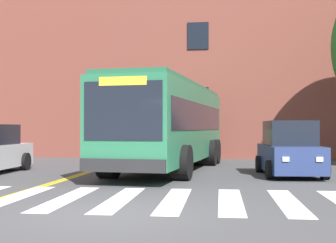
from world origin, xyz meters
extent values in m
plane|color=#424244|center=(0.00, 0.00, 0.00)|extent=(120.00, 120.00, 0.00)
cube|color=white|center=(-2.58, 1.74, 0.00)|extent=(0.63, 3.82, 0.01)
cube|color=white|center=(-1.35, 1.77, 0.00)|extent=(0.63, 3.82, 0.01)
cube|color=white|center=(-0.12, 1.81, 0.00)|extent=(0.63, 3.82, 0.01)
cube|color=white|center=(1.11, 1.84, 0.00)|extent=(0.63, 3.82, 0.01)
cube|color=white|center=(2.34, 1.88, 0.00)|extent=(0.63, 3.82, 0.01)
cube|color=white|center=(3.57, 1.91, 0.00)|extent=(0.63, 3.82, 0.01)
cube|color=gold|center=(-2.87, 15.81, 0.00)|extent=(0.12, 36.00, 0.01)
cube|color=gold|center=(-2.71, 15.81, 0.00)|extent=(0.12, 36.00, 0.01)
cube|color=#28704C|center=(-0.02, 9.19, 1.75)|extent=(3.52, 10.92, 2.68)
cube|color=black|center=(1.22, 9.06, 2.02)|extent=(1.00, 9.82, 0.96)
cube|color=black|center=(-1.26, 9.31, 2.02)|extent=(1.00, 9.82, 0.96)
cube|color=black|center=(-0.55, 3.84, 2.07)|extent=(2.22, 0.24, 1.61)
cube|color=yellow|center=(-0.56, 3.83, 2.87)|extent=(1.36, 0.16, 0.24)
cube|color=#232326|center=(-0.56, 3.81, 0.59)|extent=(2.42, 0.34, 0.36)
cube|color=#246444|center=(-0.02, 9.19, 3.17)|extent=(3.33, 10.48, 0.16)
cylinder|color=black|center=(0.82, 5.76, 0.54)|extent=(0.66, 1.13, 1.08)
cylinder|color=black|center=(-1.53, 5.99, 0.54)|extent=(0.66, 1.13, 1.08)
cylinder|color=black|center=(1.39, 11.47, 0.54)|extent=(0.66, 1.13, 1.08)
cylinder|color=black|center=(-0.96, 11.70, 0.54)|extent=(0.66, 1.13, 1.08)
cylinder|color=black|center=(1.50, 12.57, 0.54)|extent=(0.66, 1.13, 1.08)
cylinder|color=black|center=(-0.85, 12.80, 0.54)|extent=(0.66, 1.13, 1.08)
cylinder|color=black|center=(-5.41, 8.30, 0.33)|extent=(0.25, 0.67, 0.66)
cube|color=navy|center=(4.27, 7.62, 0.59)|extent=(1.96, 3.80, 0.85)
cube|color=black|center=(4.27, 7.66, 1.43)|extent=(1.65, 2.14, 0.82)
cube|color=white|center=(4.92, 5.82, 0.68)|extent=(0.20, 0.06, 0.14)
cube|color=white|center=(3.94, 5.73, 0.68)|extent=(0.20, 0.06, 0.14)
cylinder|color=black|center=(5.21, 6.56, 0.30)|extent=(0.27, 0.62, 0.60)
cylinder|color=black|center=(3.53, 6.41, 0.30)|extent=(0.27, 0.62, 0.60)
cylinder|color=black|center=(5.01, 8.83, 0.30)|extent=(0.27, 0.62, 0.60)
cylinder|color=black|center=(3.33, 8.68, 0.30)|extent=(0.27, 0.62, 0.60)
cube|color=black|center=(0.45, 19.76, 0.55)|extent=(1.98, 3.87, 0.77)
cube|color=black|center=(0.45, 19.80, 1.36)|extent=(1.71, 2.17, 0.86)
cube|color=white|center=(0.86, 17.82, 0.62)|extent=(0.20, 0.05, 0.14)
cube|color=white|center=(-0.19, 17.89, 0.62)|extent=(0.20, 0.05, 0.14)
cylinder|color=black|center=(1.28, 18.54, 0.30)|extent=(0.26, 0.61, 0.60)
cylinder|color=black|center=(-0.52, 18.64, 0.30)|extent=(0.26, 0.61, 0.60)
cylinder|color=black|center=(1.42, 20.87, 0.30)|extent=(0.26, 0.61, 0.60)
cylinder|color=black|center=(-0.38, 20.98, 0.30)|extent=(0.26, 0.61, 0.60)
cube|color=brown|center=(0.59, 18.99, 6.00)|extent=(40.43, 6.69, 12.01)
cube|color=black|center=(0.59, 15.62, 3.00)|extent=(1.10, 0.06, 1.40)
cube|color=black|center=(0.59, 15.62, 6.36)|extent=(1.10, 0.06, 1.40)
camera|label=1|loc=(2.41, -8.46, 1.61)|focal=50.00mm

